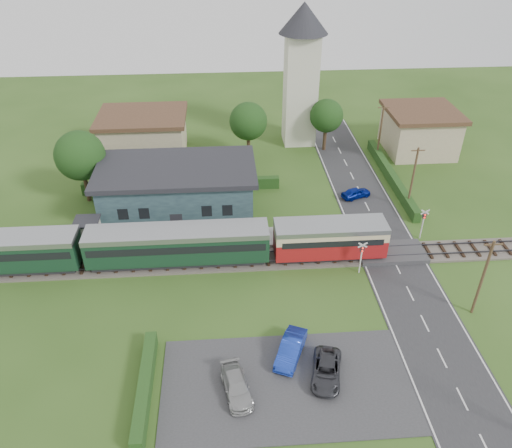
{
  "coord_description": "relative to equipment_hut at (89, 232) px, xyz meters",
  "views": [
    {
      "loc": [
        -5.18,
        -34.11,
        28.0
      ],
      "look_at": [
        -2.43,
        4.0,
        2.67
      ],
      "focal_mm": 35.0,
      "sensor_mm": 36.0,
      "label": 1
    }
  ],
  "objects": [
    {
      "name": "car_park_blue",
      "position": [
        17.11,
        -14.7,
        -0.98
      ],
      "size": [
        2.97,
        4.38,
        1.37
      ],
      "primitive_type": "imported",
      "rotation": [
        0.0,
        0.0,
        -0.41
      ],
      "color": "#1630A3",
      "rests_on": "car_park"
    },
    {
      "name": "car_park",
      "position": [
        16.5,
        -17.2,
        -1.71
      ],
      "size": [
        17.0,
        9.0,
        0.08
      ],
      "primitive_type": "cube",
      "color": "#333335",
      "rests_on": "ground"
    },
    {
      "name": "car_on_road",
      "position": [
        27.21,
        7.31,
        -1.13
      ],
      "size": [
        3.56,
        2.42,
        1.13
      ],
      "primitive_type": "imported",
      "rotation": [
        0.0,
        0.0,
        1.93
      ],
      "color": "navy",
      "rests_on": "road"
    },
    {
      "name": "utility_pole_d",
      "position": [
        32.2,
        16.8,
        1.88
      ],
      "size": [
        1.4,
        0.22,
        7.0
      ],
      "color": "#473321",
      "rests_on": "ground"
    },
    {
      "name": "utility_pole_c",
      "position": [
        32.2,
        4.8,
        1.88
      ],
      "size": [
        1.4,
        0.22,
        7.0
      ],
      "color": "#473321",
      "rests_on": "ground"
    },
    {
      "name": "crossing_signal_far",
      "position": [
        31.6,
        -0.81,
        0.39
      ],
      "size": [
        0.84,
        0.28,
        3.28
      ],
      "color": "silver",
      "rests_on": "ground"
    },
    {
      "name": "station_building",
      "position": [
        8.0,
        5.79,
        0.95
      ],
      "size": [
        16.0,
        9.0,
        5.3
      ],
      "color": "#253941",
      "rests_on": "ground"
    },
    {
      "name": "hedge_carpark",
      "position": [
        7.0,
        -17.2,
        -1.15
      ],
      "size": [
        0.8,
        9.0,
        1.2
      ],
      "primitive_type": "cube",
      "color": "#193814",
      "rests_on": "ground"
    },
    {
      "name": "streetlamp_east",
      "position": [
        34.0,
        21.8,
        1.29
      ],
      "size": [
        0.3,
        0.3,
        5.15
      ],
      "color": "#3F3F47",
      "rests_on": "ground"
    },
    {
      "name": "car_park_dark",
      "position": [
        19.31,
        -16.74,
        -1.08
      ],
      "size": [
        2.91,
        4.55,
        1.17
      ],
      "primitive_type": "imported",
      "rotation": [
        0.0,
        0.0,
        -0.25
      ],
      "color": "#2F3035",
      "rests_on": "car_park"
    },
    {
      "name": "utility_pole_b",
      "position": [
        32.2,
        -11.2,
        1.88
      ],
      "size": [
        1.4,
        0.22,
        7.0
      ],
      "color": "#473321",
      "rests_on": "ground"
    },
    {
      "name": "pedestrian_near",
      "position": [
        15.08,
        -0.14,
        -0.53
      ],
      "size": [
        0.64,
        0.5,
        1.54
      ],
      "primitive_type": "imported",
      "rotation": [
        0.0,
        0.0,
        2.88
      ],
      "color": "gray",
      "rests_on": "platform"
    },
    {
      "name": "platform",
      "position": [
        8.0,
        0.0,
        -1.52
      ],
      "size": [
        30.0,
        3.0,
        0.45
      ],
      "primitive_type": "cube",
      "color": "gray",
      "rests_on": "ground"
    },
    {
      "name": "hedge_roadside",
      "position": [
        32.2,
        10.8,
        -1.15
      ],
      "size": [
        0.8,
        18.0,
        1.2
      ],
      "primitive_type": "cube",
      "color": "#193814",
      "rests_on": "ground"
    },
    {
      "name": "road",
      "position": [
        28.0,
        -5.2,
        -1.72
      ],
      "size": [
        6.0,
        70.0,
        0.05
      ],
      "primitive_type": "cube",
      "color": "#28282B",
      "rests_on": "ground"
    },
    {
      "name": "house_east",
      "position": [
        38.0,
        18.8,
        1.05
      ],
      "size": [
        8.8,
        8.8,
        5.5
      ],
      "color": "tan",
      "rests_on": "ground"
    },
    {
      "name": "hedge_station",
      "position": [
        8.0,
        10.3,
        -1.1
      ],
      "size": [
        22.0,
        0.8,
        1.3
      ],
      "primitive_type": "cube",
      "color": "#193814",
      "rests_on": "ground"
    },
    {
      "name": "ground",
      "position": [
        18.0,
        -5.2,
        -1.75
      ],
      "size": [
        120.0,
        120.0,
        0.0
      ],
      "primitive_type": "plane",
      "color": "#2D4C19"
    },
    {
      "name": "tree_a",
      "position": [
        -2.0,
        8.8,
        3.63
      ],
      "size": [
        5.2,
        5.2,
        8.0
      ],
      "color": "#332316",
      "rests_on": "ground"
    },
    {
      "name": "railway_track",
      "position": [
        18.0,
        -3.2,
        -1.64
      ],
      "size": [
        76.0,
        3.2,
        0.49
      ],
      "color": "#4C443D",
      "rests_on": "ground"
    },
    {
      "name": "house_west",
      "position": [
        3.0,
        19.8,
        1.04
      ],
      "size": [
        10.8,
        8.8,
        5.5
      ],
      "color": "tan",
      "rests_on": "ground"
    },
    {
      "name": "tree_b",
      "position": [
        16.0,
        17.8,
        3.27
      ],
      "size": [
        4.6,
        4.6,
        7.34
      ],
      "color": "#332316",
      "rests_on": "ground"
    },
    {
      "name": "pedestrian_far",
      "position": [
        3.99,
        -0.35,
        -0.34
      ],
      "size": [
        0.98,
        1.12,
        1.92
      ],
      "primitive_type": "imported",
      "rotation": [
        0.0,
        0.0,
        1.89
      ],
      "color": "gray",
      "rests_on": "platform"
    },
    {
      "name": "church_tower",
      "position": [
        23.0,
        22.8,
        8.48
      ],
      "size": [
        6.0,
        6.0,
        17.6
      ],
      "color": "beige",
      "rests_on": "ground"
    },
    {
      "name": "crossing_deck",
      "position": [
        28.0,
        -3.2,
        -1.52
      ],
      "size": [
        6.2,
        3.4,
        0.45
      ],
      "primitive_type": "cube",
      "color": "#333335",
      "rests_on": "ground"
    },
    {
      "name": "streetlamp_west",
      "position": [
        -4.0,
        14.8,
        1.29
      ],
      "size": [
        0.3,
        0.3,
        5.15
      ],
      "color": "#3F3F47",
      "rests_on": "ground"
    },
    {
      "name": "train",
      "position": [
        5.32,
        -3.2,
        0.43
      ],
      "size": [
        43.2,
        2.9,
        3.4
      ],
      "color": "#232328",
      "rests_on": "ground"
    },
    {
      "name": "tree_c",
      "position": [
        26.0,
        19.8,
        2.91
      ],
      "size": [
        4.2,
        4.2,
        6.78
      ],
      "color": "#332316",
      "rests_on": "ground"
    },
    {
      "name": "equipment_hut",
      "position": [
        0.0,
        0.0,
        0.0
      ],
      "size": [
        2.3,
        2.3,
        2.55
      ],
      "color": "beige",
      "rests_on": "platform"
    },
    {
      "name": "car_park_silver",
      "position": [
        13.08,
        -17.61,
        -1.08
      ],
      "size": [
        2.41,
        4.28,
        1.17
      ],
      "primitive_type": "imported",
      "rotation": [
        0.0,
        0.0,
        0.2
      ],
      "color": "#9F9F9F",
      "rests_on": "car_park"
    },
    {
      "name": "crossing_signal_near",
      "position": [
        24.4,
        -5.61,
        0.39
      ],
      "size": [
        0.84,
        0.28,
        3.28
      ],
      "color": "silver",
      "rests_on": "ground"
    }
  ]
}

